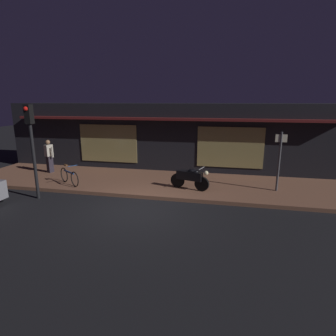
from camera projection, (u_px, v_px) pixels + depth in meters
The scene contains 8 objects.
ground_plane at pixel (136, 209), 9.75m from camera, with size 60.00×60.00×0.00m, color black.
sidewalk_slab at pixel (157, 183), 12.58m from camera, with size 18.00×4.00×0.15m, color brown.
storefront_building at pixel (172, 136), 15.39m from camera, with size 18.00×3.30×3.60m.
motorcycle at pixel (190, 178), 11.32m from camera, with size 1.66×0.71×0.97m.
bicycle_parked at pixel (69, 176), 12.05m from camera, with size 1.41×0.94×0.91m.
person_photographer at pixel (49, 156), 13.94m from camera, with size 0.61×0.42×1.67m.
sign_post at pixel (279, 158), 10.93m from camera, with size 0.44×0.09×2.40m.
traffic_light_pole at pixel (31, 135), 10.22m from camera, with size 0.24×0.33×3.60m.
Camera 1 is at (3.01, -8.69, 3.72)m, focal length 29.40 mm.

